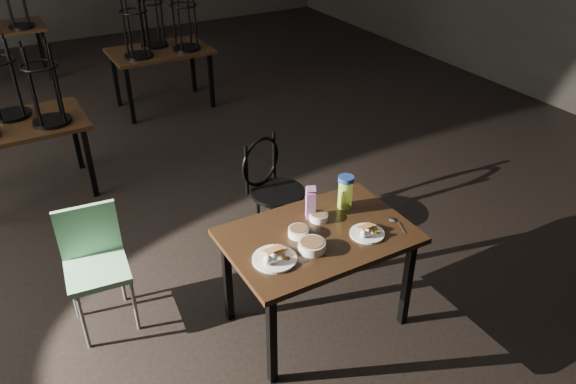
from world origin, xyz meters
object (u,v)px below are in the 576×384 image
juice_carton (311,203)px  main_table (318,243)px  bentwood_chair (271,184)px  school_chair (94,258)px  water_bottle (345,192)px

juice_carton → main_table: bearing=-105.4°
main_table → juice_carton: juice_carton is taller
bentwood_chair → school_chair: (-1.48, -0.24, -0.02)m
bentwood_chair → water_bottle: bearing=-100.8°
main_table → school_chair: bearing=149.2°
juice_carton → bentwood_chair: juice_carton is taller
main_table → water_bottle: (0.32, 0.18, 0.20)m
main_table → juice_carton: bearing=74.6°
main_table → water_bottle: water_bottle is taller
water_bottle → bentwood_chair: water_bottle is taller
juice_carton → bentwood_chair: (0.14, 0.82, -0.32)m
main_table → school_chair: size_ratio=1.38×
juice_carton → school_chair: bearing=156.5°
water_bottle → main_table: bearing=-150.8°
juice_carton → water_bottle: size_ratio=1.03×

